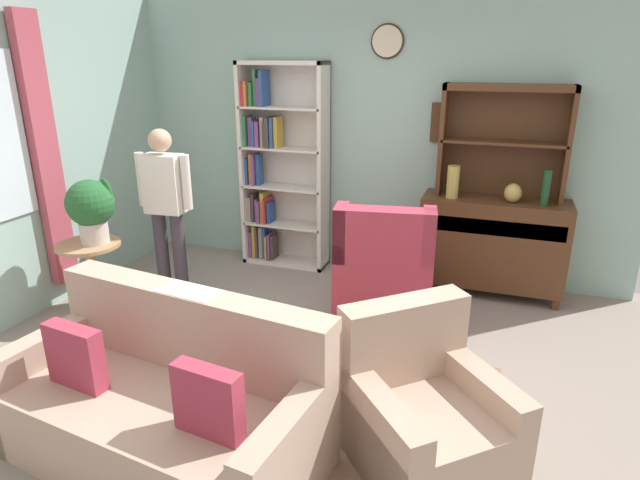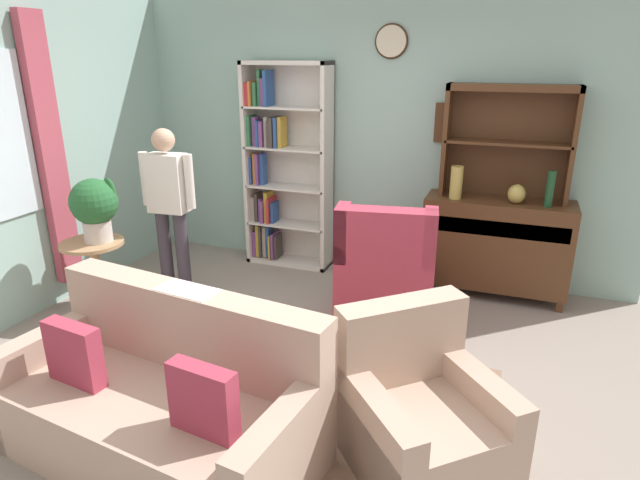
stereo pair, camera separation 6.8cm
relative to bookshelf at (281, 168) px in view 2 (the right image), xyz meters
The scene contains 15 objects.
ground_plane 2.41m from the bookshelf, 63.31° to the right, with size 5.40×4.60×0.02m, color gray.
wall_back 1.06m from the bookshelf, 10.77° to the left, with size 5.00×0.09×2.80m.
area_rug 2.74m from the bookshelf, 62.31° to the right, with size 2.37×1.63×0.01m, color #846651.
bookshelf is the anchor object (origin of this frame).
sideboard 2.25m from the bookshelf, ahead, with size 1.30×0.45×0.92m.
sideboard_hutch 2.25m from the bookshelf, ahead, with size 1.10×0.26×1.00m.
vase_tall 1.81m from the bookshelf, ahead, with size 0.11×0.11×0.30m, color tan.
vase_round 2.32m from the bookshelf, ahead, with size 0.15×0.15×0.17m, color tan.
bottle_wine 2.59m from the bookshelf, ahead, with size 0.07×0.07×0.31m, color #194223.
couch_floral 3.09m from the bookshelf, 78.74° to the right, with size 1.89×1.07×0.90m.
armchair_floral 3.29m from the bookshelf, 52.36° to the right, with size 1.08×1.08×0.88m.
wingback_chair 1.80m from the bookshelf, 35.43° to the right, with size 0.90×0.91×1.05m.
plant_stand 2.06m from the bookshelf, 120.46° to the right, with size 0.52×0.52×0.66m.
potted_plant_large 1.90m from the bookshelf, 119.79° to the right, with size 0.39×0.39×0.54m.
person_reading 1.29m from the bookshelf, 117.67° to the right, with size 0.52×0.23×1.56m.
Camera 2 is at (1.31, -3.04, 2.16)m, focal length 29.91 mm.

